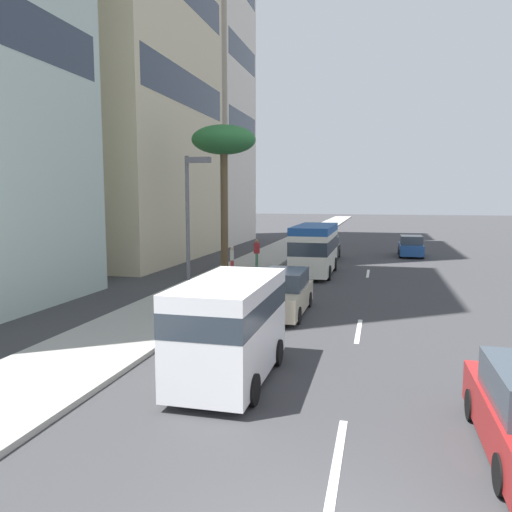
# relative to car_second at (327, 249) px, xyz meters

# --- Properties ---
(ground_plane) EXTENTS (198.00, 198.00, 0.00)m
(ground_plane) POSITION_rel_car_second_xyz_m (-0.19, -3.20, -0.77)
(ground_plane) COLOR #38383A
(sidewalk_right) EXTENTS (162.00, 3.70, 0.15)m
(sidewalk_right) POSITION_rel_car_second_xyz_m (-0.19, 4.48, -0.70)
(sidewalk_right) COLOR #9E9B93
(sidewalk_right) RESTS_ON ground_plane
(lane_stripe_near) EXTENTS (3.20, 0.16, 0.01)m
(lane_stripe_near) POSITION_rel_car_second_xyz_m (-29.02, -3.20, -0.77)
(lane_stripe_near) COLOR silver
(lane_stripe_near) RESTS_ON ground_plane
(lane_stripe_mid) EXTENTS (3.20, 0.16, 0.01)m
(lane_stripe_mid) POSITION_rel_car_second_xyz_m (-20.15, -3.20, -0.77)
(lane_stripe_mid) COLOR silver
(lane_stripe_mid) RESTS_ON ground_plane
(lane_stripe_far) EXTENTS (3.20, 0.16, 0.01)m
(lane_stripe_far) POSITION_rel_car_second_xyz_m (-6.65, -3.20, -0.77)
(lane_stripe_far) COLOR silver
(lane_stripe_far) RESTS_ON ground_plane
(car_second) EXTENTS (4.28, 1.79, 1.64)m
(car_second) POSITION_rel_car_second_xyz_m (0.00, 0.00, 0.00)
(car_second) COLOR black
(car_second) RESTS_ON ground_plane
(van_third) EXTENTS (4.64, 2.09, 2.59)m
(van_third) POSITION_rel_car_second_xyz_m (-25.69, -0.21, 0.70)
(van_third) COLOR white
(van_third) RESTS_ON ground_plane
(car_fourth) EXTENTS (4.11, 1.84, 1.64)m
(car_fourth) POSITION_rel_car_second_xyz_m (3.23, -6.23, -0.00)
(car_fourth) COLOR #1E478C
(car_fourth) RESTS_ON ground_plane
(minibus_fifth) EXTENTS (6.53, 2.31, 2.97)m
(minibus_fifth) POSITION_rel_car_second_xyz_m (-7.79, -0.07, 0.86)
(minibus_fifth) COLOR silver
(minibus_fifth) RESTS_ON ground_plane
(car_sixth) EXTENTS (4.72, 1.86, 1.72)m
(car_sixth) POSITION_rel_car_second_xyz_m (-18.15, -0.14, 0.03)
(car_sixth) COLOR beige
(car_sixth) RESTS_ON ground_plane
(pedestrian_near_lamp) EXTENTS (0.38, 0.38, 1.77)m
(pedestrian_near_lamp) POSITION_rel_car_second_xyz_m (-6.34, 3.88, 0.36)
(pedestrian_near_lamp) COLOR #4C8C66
(pedestrian_near_lamp) RESTS_ON sidewalk_right
(pedestrian_mid_block) EXTENTS (0.37, 0.30, 1.59)m
(pedestrian_mid_block) POSITION_rel_car_second_xyz_m (-9.43, 4.62, 0.25)
(pedestrian_mid_block) COLOR red
(pedestrian_mid_block) RESTS_ON sidewalk_right
(palm_tree) EXTENTS (3.83, 3.83, 8.74)m
(palm_tree) POSITION_rel_car_second_xyz_m (-8.52, 5.37, 7.03)
(palm_tree) COLOR brown
(palm_tree) RESTS_ON sidewalk_right
(street_lamp) EXTENTS (0.24, 0.97, 5.97)m
(street_lamp) POSITION_rel_car_second_xyz_m (-20.32, 2.91, 3.12)
(street_lamp) COLOR #4C4C51
(street_lamp) RESTS_ON sidewalk_right
(office_tower_far) EXTENTS (10.41, 13.46, 46.59)m
(office_tower_far) POSITION_rel_car_second_xyz_m (11.20, 16.32, 22.53)
(office_tower_far) COLOR silver
(office_tower_far) RESTS_ON ground_plane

